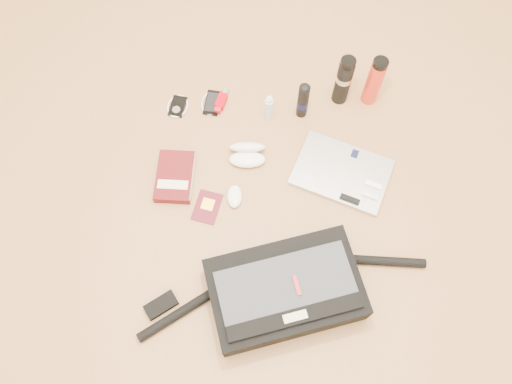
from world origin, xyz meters
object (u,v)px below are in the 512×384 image
at_px(book, 175,177).
at_px(thermos_red, 374,81).
at_px(thermos_black, 344,80).
at_px(messenger_bag, 284,290).
at_px(laptop, 342,173).

xyz_separation_m(book, thermos_red, (0.76, 0.38, 0.10)).
bearing_deg(book, thermos_black, 32.74).
xyz_separation_m(messenger_bag, thermos_red, (0.35, 0.81, 0.05)).
bearing_deg(thermos_red, laptop, -109.97).
relative_size(book, thermos_red, 0.89).
bearing_deg(thermos_black, messenger_bag, -105.87).
height_order(thermos_black, thermos_red, thermos_black).
relative_size(book, thermos_black, 0.88).
height_order(messenger_bag, thermos_black, thermos_black).
relative_size(messenger_bag, thermos_black, 4.11).
relative_size(messenger_bag, thermos_red, 4.14).
height_order(messenger_bag, thermos_red, thermos_red).
bearing_deg(book, thermos_red, 28.61).
height_order(laptop, book, book).
distance_m(book, thermos_black, 0.75).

